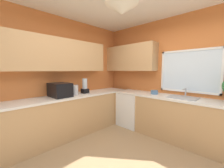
{
  "coord_description": "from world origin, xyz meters",
  "views": [
    {
      "loc": [
        1.22,
        -1.44,
        1.47
      ],
      "look_at": [
        -0.77,
        0.61,
        1.19
      ],
      "focal_mm": 22.23,
      "sensor_mm": 36.0,
      "label": 1
    }
  ],
  "objects_px": {
    "sink_assembly": "(183,97)",
    "bowl": "(154,92)",
    "microwave": "(60,90)",
    "kettle": "(75,90)",
    "blender_appliance": "(85,87)",
    "dishwasher": "(132,109)"
  },
  "relations": [
    {
      "from": "microwave",
      "to": "bowl",
      "type": "bearing_deg",
      "value": 52.64
    },
    {
      "from": "microwave",
      "to": "kettle",
      "type": "distance_m",
      "value": 0.35
    },
    {
      "from": "microwave",
      "to": "bowl",
      "type": "distance_m",
      "value": 2.12
    },
    {
      "from": "sink_assembly",
      "to": "blender_appliance",
      "type": "xyz_separation_m",
      "value": [
        -1.91,
        -1.06,
        0.15
      ]
    },
    {
      "from": "sink_assembly",
      "to": "kettle",
      "type": "bearing_deg",
      "value": -144.66
    },
    {
      "from": "microwave",
      "to": "blender_appliance",
      "type": "height_order",
      "value": "blender_appliance"
    },
    {
      "from": "dishwasher",
      "to": "kettle",
      "type": "height_order",
      "value": "kettle"
    },
    {
      "from": "dishwasher",
      "to": "bowl",
      "type": "xyz_separation_m",
      "value": [
        0.63,
        0.03,
        0.52
      ]
    },
    {
      "from": "microwave",
      "to": "kettle",
      "type": "xyz_separation_m",
      "value": [
        0.02,
        0.35,
        -0.03
      ]
    },
    {
      "from": "kettle",
      "to": "blender_appliance",
      "type": "xyz_separation_m",
      "value": [
        -0.02,
        0.28,
        0.05
      ]
    },
    {
      "from": "dishwasher",
      "to": "bowl",
      "type": "height_order",
      "value": "bowl"
    },
    {
      "from": "sink_assembly",
      "to": "bowl",
      "type": "xyz_separation_m",
      "value": [
        -0.63,
        -0.01,
        0.03
      ]
    },
    {
      "from": "sink_assembly",
      "to": "bowl",
      "type": "bearing_deg",
      "value": -179.35
    },
    {
      "from": "microwave",
      "to": "kettle",
      "type": "bearing_deg",
      "value": 86.73
    },
    {
      "from": "dishwasher",
      "to": "sink_assembly",
      "type": "bearing_deg",
      "value": 1.7
    },
    {
      "from": "dishwasher",
      "to": "blender_appliance",
      "type": "distance_m",
      "value": 1.38
    },
    {
      "from": "blender_appliance",
      "to": "dishwasher",
      "type": "bearing_deg",
      "value": 57.2
    },
    {
      "from": "bowl",
      "to": "blender_appliance",
      "type": "relative_size",
      "value": 0.46
    },
    {
      "from": "bowl",
      "to": "sink_assembly",
      "type": "bearing_deg",
      "value": 0.65
    },
    {
      "from": "microwave",
      "to": "blender_appliance",
      "type": "bearing_deg",
      "value": 90.0
    },
    {
      "from": "bowl",
      "to": "blender_appliance",
      "type": "distance_m",
      "value": 1.67
    },
    {
      "from": "microwave",
      "to": "dishwasher",
      "type": "bearing_deg",
      "value": 68.25
    }
  ]
}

